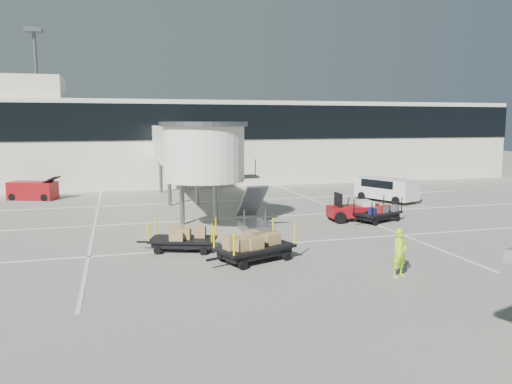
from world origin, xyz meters
TOP-DOWN VIEW (x-y plane):
  - ground at (0.00, 0.00)m, footprint 140.00×140.00m
  - lane_markings at (-0.67, 9.33)m, footprint 40.00×30.00m
  - terminal at (-0.35, 29.94)m, footprint 64.00×12.11m
  - jet_bridge at (-3.97, 12.26)m, footprint 5.70×20.40m
  - baggage_tug at (5.07, 6.31)m, footprint 2.76×1.86m
  - suitcase_cart at (6.64, 5.63)m, footprint 3.68×2.51m
  - box_cart_near at (-3.08, -0.78)m, footprint 4.18×2.77m
  - box_cart_far at (-5.74, 1.85)m, footprint 3.79×2.42m
  - ground_worker at (1.86, -4.35)m, footprint 0.80×0.64m
  - minivan at (11.00, 12.56)m, footprint 3.61×5.03m
  - belt_loader at (-14.96, 20.75)m, footprint 4.06×2.73m

SIDE VIEW (x-z plane):
  - ground at x=0.00m, z-range 0.00..0.00m
  - lane_markings at x=-0.67m, z-range 0.00..0.02m
  - suitcase_cart at x=6.64m, z-range -0.22..1.21m
  - box_cart_far at x=-5.74m, z-range -0.19..1.27m
  - baggage_tug at x=5.07m, z-range -0.24..1.51m
  - box_cart_near at x=-3.08m, z-range -0.16..1.46m
  - belt_loader at x=-14.96m, z-range -0.22..1.62m
  - ground_worker at x=1.86m, z-range 0.00..1.92m
  - minivan at x=11.00m, z-range 0.18..1.95m
  - terminal at x=-0.35m, z-range -3.49..11.71m
  - jet_bridge at x=-3.97m, z-range 1.27..7.30m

